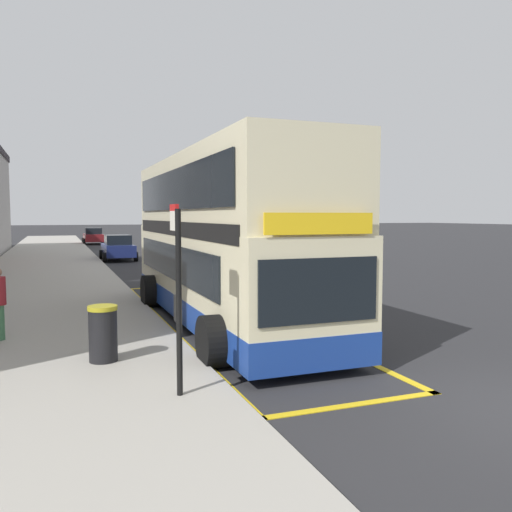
{
  "coord_description": "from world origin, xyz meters",
  "views": [
    {
      "loc": [
        -6.54,
        -5.44,
        2.85
      ],
      "look_at": [
        -0.83,
        9.54,
        1.61
      ],
      "focal_mm": 36.9,
      "sensor_mm": 36.0,
      "label": 1
    }
  ],
  "objects_px": {
    "bus_stop_sign": "(178,285)",
    "parked_car_maroon_far": "(93,236)",
    "double_decker_bus": "(221,245)",
    "parked_car_navy_across": "(118,248)",
    "litter_bin": "(103,333)",
    "parked_car_black_kerbside": "(186,237)"
  },
  "relations": [
    {
      "from": "bus_stop_sign",
      "to": "parked_car_maroon_far",
      "type": "xyz_separation_m",
      "value": [
        1.81,
        46.7,
        -1.01
      ]
    },
    {
      "from": "double_decker_bus",
      "to": "parked_car_navy_across",
      "type": "xyz_separation_m",
      "value": [
        -0.41,
        20.96,
        -1.27
      ]
    },
    {
      "from": "double_decker_bus",
      "to": "parked_car_maroon_far",
      "type": "height_order",
      "value": "double_decker_bus"
    },
    {
      "from": "parked_car_navy_across",
      "to": "double_decker_bus",
      "type": "bearing_deg",
      "value": 90.91
    },
    {
      "from": "double_decker_bus",
      "to": "parked_car_maroon_far",
      "type": "relative_size",
      "value": 2.65
    },
    {
      "from": "parked_car_maroon_far",
      "to": "parked_car_navy_across",
      "type": "distance_m",
      "value": 20.18
    },
    {
      "from": "bus_stop_sign",
      "to": "litter_bin",
      "type": "height_order",
      "value": "bus_stop_sign"
    },
    {
      "from": "parked_car_black_kerbside",
      "to": "litter_bin",
      "type": "distance_m",
      "value": 40.48
    },
    {
      "from": "parked_car_navy_across",
      "to": "litter_bin",
      "type": "bearing_deg",
      "value": 82.96
    },
    {
      "from": "parked_car_navy_across",
      "to": "litter_bin",
      "type": "distance_m",
      "value": 24.43
    },
    {
      "from": "parked_car_black_kerbside",
      "to": "parked_car_navy_across",
      "type": "xyz_separation_m",
      "value": [
        -7.92,
        -14.75,
        0.0
      ]
    },
    {
      "from": "bus_stop_sign",
      "to": "litter_bin",
      "type": "bearing_deg",
      "value": 112.12
    },
    {
      "from": "parked_car_maroon_far",
      "to": "parked_car_black_kerbside",
      "type": "relative_size",
      "value": 1.0
    },
    {
      "from": "parked_car_navy_across",
      "to": "parked_car_black_kerbside",
      "type": "bearing_deg",
      "value": -118.44
    },
    {
      "from": "bus_stop_sign",
      "to": "parked_car_maroon_far",
      "type": "relative_size",
      "value": 0.69
    },
    {
      "from": "parked_car_maroon_far",
      "to": "litter_bin",
      "type": "relative_size",
      "value": 4.02
    },
    {
      "from": "bus_stop_sign",
      "to": "parked_car_black_kerbside",
      "type": "height_order",
      "value": "bus_stop_sign"
    },
    {
      "from": "double_decker_bus",
      "to": "parked_car_black_kerbside",
      "type": "xyz_separation_m",
      "value": [
        7.51,
        35.72,
        -1.27
      ]
    },
    {
      "from": "parked_car_black_kerbside",
      "to": "litter_bin",
      "type": "height_order",
      "value": "parked_car_black_kerbside"
    },
    {
      "from": "parked_car_black_kerbside",
      "to": "parked_car_navy_across",
      "type": "distance_m",
      "value": 16.74
    },
    {
      "from": "double_decker_bus",
      "to": "bus_stop_sign",
      "type": "relative_size",
      "value": 3.86
    },
    {
      "from": "bus_stop_sign",
      "to": "parked_car_black_kerbside",
      "type": "distance_m",
      "value": 42.46
    }
  ]
}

